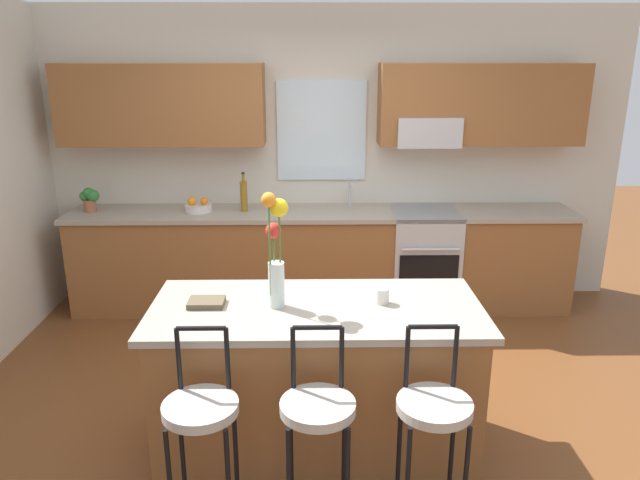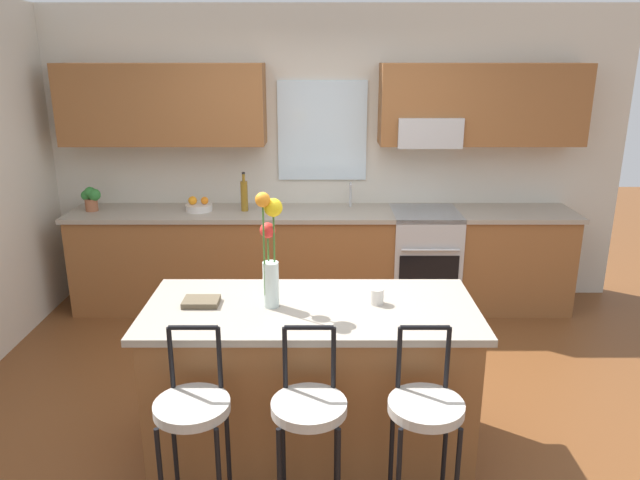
{
  "view_description": "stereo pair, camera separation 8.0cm",
  "coord_description": "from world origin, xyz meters",
  "px_view_note": "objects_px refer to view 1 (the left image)",
  "views": [
    {
      "loc": [
        -0.1,
        -3.52,
        2.26
      ],
      "look_at": [
        -0.04,
        0.55,
        1.0
      ],
      "focal_mm": 33.52,
      "sensor_mm": 36.0,
      "label": 1
    },
    {
      "loc": [
        -0.02,
        -3.53,
        2.26
      ],
      "look_at": [
        -0.04,
        0.55,
        1.0
      ],
      "focal_mm": 33.52,
      "sensor_mm": 36.0,
      "label": 2
    }
  ],
  "objects_px": {
    "cookbook": "(206,302)",
    "fruit_bowl_oranges": "(198,207)",
    "kitchen_island": "(316,378)",
    "potted_plant_small": "(90,198)",
    "bar_stool_far": "(434,414)",
    "oven_range": "(423,259)",
    "bar_stool_middle": "(318,415)",
    "mug_ceramic": "(382,296)",
    "bottle_olive_oil": "(244,195)",
    "bar_stool_near": "(201,416)",
    "flower_vase": "(276,249)"
  },
  "relations": [
    {
      "from": "cookbook",
      "to": "fruit_bowl_oranges",
      "type": "relative_size",
      "value": 0.83
    },
    {
      "from": "kitchen_island",
      "to": "potted_plant_small",
      "type": "relative_size",
      "value": 8.48
    },
    {
      "from": "bar_stool_far",
      "to": "cookbook",
      "type": "distance_m",
      "value": 1.37
    },
    {
      "from": "oven_range",
      "to": "kitchen_island",
      "type": "bearing_deg",
      "value": -115.36
    },
    {
      "from": "cookbook",
      "to": "bar_stool_far",
      "type": "bearing_deg",
      "value": -29.35
    },
    {
      "from": "bar_stool_middle",
      "to": "bar_stool_far",
      "type": "relative_size",
      "value": 1.0
    },
    {
      "from": "oven_range",
      "to": "cookbook",
      "type": "bearing_deg",
      "value": -127.76
    },
    {
      "from": "mug_ceramic",
      "to": "oven_range",
      "type": "bearing_deg",
      "value": 73.08
    },
    {
      "from": "bar_stool_middle",
      "to": "fruit_bowl_oranges",
      "type": "distance_m",
      "value": 2.98
    },
    {
      "from": "bar_stool_middle",
      "to": "bottle_olive_oil",
      "type": "bearing_deg",
      "value": 102.75
    },
    {
      "from": "potted_plant_small",
      "to": "mug_ceramic",
      "type": "bearing_deg",
      "value": -41.55
    },
    {
      "from": "kitchen_island",
      "to": "bar_stool_near",
      "type": "xyz_separation_m",
      "value": [
        -0.55,
        -0.63,
        0.17
      ]
    },
    {
      "from": "oven_range",
      "to": "kitchen_island",
      "type": "xyz_separation_m",
      "value": [
        -1.0,
        -2.12,
        0.0
      ]
    },
    {
      "from": "bottle_olive_oil",
      "to": "potted_plant_small",
      "type": "height_order",
      "value": "bottle_olive_oil"
    },
    {
      "from": "kitchen_island",
      "to": "fruit_bowl_oranges",
      "type": "height_order",
      "value": "fruit_bowl_oranges"
    },
    {
      "from": "bar_stool_near",
      "to": "bar_stool_far",
      "type": "height_order",
      "value": "same"
    },
    {
      "from": "bar_stool_far",
      "to": "fruit_bowl_oranges",
      "type": "bearing_deg",
      "value": 119.84
    },
    {
      "from": "mug_ceramic",
      "to": "bottle_olive_oil",
      "type": "bearing_deg",
      "value": 115.38
    },
    {
      "from": "cookbook",
      "to": "bottle_olive_oil",
      "type": "relative_size",
      "value": 0.57
    },
    {
      "from": "bar_stool_near",
      "to": "bottle_olive_oil",
      "type": "bearing_deg",
      "value": 91.61
    },
    {
      "from": "bar_stool_near",
      "to": "bottle_olive_oil",
      "type": "distance_m",
      "value": 2.81
    },
    {
      "from": "bar_stool_near",
      "to": "bar_stool_middle",
      "type": "relative_size",
      "value": 1.0
    },
    {
      "from": "oven_range",
      "to": "bottle_olive_oil",
      "type": "height_order",
      "value": "bottle_olive_oil"
    },
    {
      "from": "mug_ceramic",
      "to": "bottle_olive_oil",
      "type": "xyz_separation_m",
      "value": [
        -1.0,
        2.11,
        0.1
      ]
    },
    {
      "from": "bottle_olive_oil",
      "to": "potted_plant_small",
      "type": "xyz_separation_m",
      "value": [
        -1.38,
        -0.0,
        -0.02
      ]
    },
    {
      "from": "mug_ceramic",
      "to": "potted_plant_small",
      "type": "height_order",
      "value": "potted_plant_small"
    },
    {
      "from": "bar_stool_near",
      "to": "bottle_olive_oil",
      "type": "height_order",
      "value": "bottle_olive_oil"
    },
    {
      "from": "oven_range",
      "to": "bar_stool_middle",
      "type": "bearing_deg",
      "value": -110.06
    },
    {
      "from": "bar_stool_near",
      "to": "flower_vase",
      "type": "bearing_deg",
      "value": 62.54
    },
    {
      "from": "oven_range",
      "to": "bar_stool_near",
      "type": "xyz_separation_m",
      "value": [
        -1.55,
        -2.75,
        0.18
      ]
    },
    {
      "from": "mug_ceramic",
      "to": "potted_plant_small",
      "type": "relative_size",
      "value": 0.41
    },
    {
      "from": "oven_range",
      "to": "kitchen_island",
      "type": "distance_m",
      "value": 2.34
    },
    {
      "from": "oven_range",
      "to": "potted_plant_small",
      "type": "bearing_deg",
      "value": 179.55
    },
    {
      "from": "bar_stool_middle",
      "to": "bar_stool_near",
      "type": "bearing_deg",
      "value": 180.0
    },
    {
      "from": "bar_stool_near",
      "to": "potted_plant_small",
      "type": "distance_m",
      "value": 3.16
    },
    {
      "from": "bottle_olive_oil",
      "to": "flower_vase",
      "type": "bearing_deg",
      "value": -79.23
    },
    {
      "from": "flower_vase",
      "to": "fruit_bowl_oranges",
      "type": "distance_m",
      "value": 2.31
    },
    {
      "from": "oven_range",
      "to": "bottle_olive_oil",
      "type": "xyz_separation_m",
      "value": [
        -1.63,
        0.02,
        0.61
      ]
    },
    {
      "from": "oven_range",
      "to": "flower_vase",
      "type": "relative_size",
      "value": 1.4
    },
    {
      "from": "oven_range",
      "to": "flower_vase",
      "type": "xyz_separation_m",
      "value": [
        -1.22,
        -2.12,
        0.8
      ]
    },
    {
      "from": "mug_ceramic",
      "to": "bottle_olive_oil",
      "type": "relative_size",
      "value": 0.26
    },
    {
      "from": "bar_stool_near",
      "to": "bar_stool_middle",
      "type": "bearing_deg",
      "value": 0.0
    },
    {
      "from": "bar_stool_far",
      "to": "cookbook",
      "type": "height_order",
      "value": "bar_stool_far"
    },
    {
      "from": "kitchen_island",
      "to": "fruit_bowl_oranges",
      "type": "bearing_deg",
      "value": 115.92
    },
    {
      "from": "bar_stool_far",
      "to": "mug_ceramic",
      "type": "bearing_deg",
      "value": 104.95
    },
    {
      "from": "bar_stool_middle",
      "to": "oven_range",
      "type": "bearing_deg",
      "value": 69.94
    },
    {
      "from": "flower_vase",
      "to": "fruit_bowl_oranges",
      "type": "bearing_deg",
      "value": 110.99
    },
    {
      "from": "cookbook",
      "to": "potted_plant_small",
      "type": "relative_size",
      "value": 0.91
    },
    {
      "from": "bar_stool_middle",
      "to": "bottle_olive_oil",
      "type": "relative_size",
      "value": 2.96
    },
    {
      "from": "fruit_bowl_oranges",
      "to": "kitchen_island",
      "type": "bearing_deg",
      "value": -64.08
    }
  ]
}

